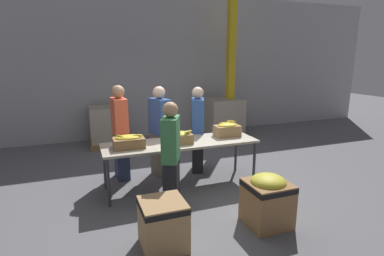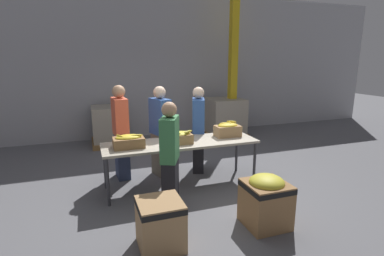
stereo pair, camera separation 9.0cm
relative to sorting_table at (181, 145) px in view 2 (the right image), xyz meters
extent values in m
plane|color=slate|center=(0.00, 0.00, -0.76)|extent=(30.00, 30.00, 0.00)
cube|color=#A8A8AD|center=(0.00, 3.80, 1.24)|extent=(16.00, 0.08, 4.00)
cube|color=#B2A893|center=(0.00, 0.00, 0.03)|extent=(2.66, 0.80, 0.04)
cylinder|color=#38383D|center=(-1.27, -0.34, -0.37)|extent=(0.05, 0.05, 0.78)
cylinder|color=#38383D|center=(1.27, -0.34, -0.37)|extent=(0.05, 0.05, 0.78)
cylinder|color=#38383D|center=(-1.27, 0.34, -0.37)|extent=(0.05, 0.05, 0.78)
cylinder|color=#38383D|center=(1.27, 0.34, -0.37)|extent=(0.05, 0.05, 0.78)
cube|color=olive|center=(-0.89, -0.04, 0.14)|extent=(0.49, 0.32, 0.16)
ellipsoid|color=yellow|center=(-0.89, -0.04, 0.22)|extent=(0.42, 0.25, 0.09)
ellipsoid|color=yellow|center=(-0.89, 0.04, 0.24)|extent=(0.17, 0.06, 0.04)
ellipsoid|color=yellow|center=(-0.77, -0.08, 0.25)|extent=(0.21, 0.07, 0.04)
ellipsoid|color=yellow|center=(-1.03, -0.03, 0.26)|extent=(0.13, 0.17, 0.04)
cube|color=#A37A4C|center=(-0.04, -0.06, 0.13)|extent=(0.39, 0.32, 0.16)
ellipsoid|color=gold|center=(-0.04, -0.06, 0.22)|extent=(0.35, 0.27, 0.06)
ellipsoid|color=gold|center=(-0.12, -0.09, 0.24)|extent=(0.14, 0.16, 0.06)
ellipsoid|color=gold|center=(-0.15, -0.13, 0.25)|extent=(0.22, 0.11, 0.05)
ellipsoid|color=gold|center=(-0.10, 0.01, 0.24)|extent=(0.12, 0.18, 0.04)
ellipsoid|color=gold|center=(0.08, -0.14, 0.26)|extent=(0.21, 0.16, 0.06)
cube|color=tan|center=(0.92, 0.07, 0.15)|extent=(0.46, 0.28, 0.20)
ellipsoid|color=gold|center=(0.92, 0.07, 0.26)|extent=(0.38, 0.26, 0.09)
ellipsoid|color=gold|center=(0.87, 0.13, 0.29)|extent=(0.20, 0.06, 0.04)
ellipsoid|color=gold|center=(1.04, 0.16, 0.30)|extent=(0.18, 0.16, 0.05)
ellipsoid|color=gold|center=(0.98, 0.10, 0.30)|extent=(0.08, 0.18, 0.04)
cube|color=#6B604C|center=(-0.20, 0.64, -0.35)|extent=(0.32, 0.44, 0.82)
cube|color=#2D5199|center=(-0.20, 0.64, 0.39)|extent=(0.36, 0.51, 0.67)
sphere|color=beige|center=(-0.20, 0.64, 0.85)|extent=(0.23, 0.23, 0.23)
cube|color=black|center=(0.54, 0.60, -0.36)|extent=(0.33, 0.43, 0.80)
cube|color=#2D5199|center=(0.54, 0.60, 0.37)|extent=(0.36, 0.50, 0.66)
sphere|color=beige|center=(0.54, 0.60, 0.81)|extent=(0.23, 0.23, 0.23)
cube|color=#2D3856|center=(-0.93, 0.75, -0.35)|extent=(0.25, 0.41, 0.83)
cube|color=#EA5B3D|center=(-0.93, 0.75, 0.41)|extent=(0.27, 0.49, 0.69)
sphere|color=tan|center=(-0.93, 0.75, 0.88)|extent=(0.24, 0.24, 0.24)
cube|color=black|center=(-0.40, -0.74, -0.38)|extent=(0.34, 0.42, 0.77)
cube|color=#387A47|center=(-0.40, -0.74, 0.33)|extent=(0.38, 0.49, 0.64)
sphere|color=tan|center=(-0.40, -0.74, 0.76)|extent=(0.22, 0.22, 0.22)
cube|color=tan|center=(-0.76, -1.60, -0.47)|extent=(0.52, 0.52, 0.59)
cube|color=black|center=(-0.76, -1.60, -0.22)|extent=(0.52, 0.52, 0.07)
cube|color=olive|center=(0.69, -1.60, -0.46)|extent=(0.55, 0.55, 0.61)
cube|color=black|center=(0.69, -1.60, -0.21)|extent=(0.56, 0.56, 0.07)
ellipsoid|color=gold|center=(0.69, -1.60, -0.14)|extent=(0.47, 0.47, 0.19)
cube|color=gold|center=(2.44, 2.91, 1.24)|extent=(0.20, 0.20, 4.00)
cube|color=olive|center=(2.23, 2.93, -0.70)|extent=(1.07, 1.07, 0.13)
cube|color=#A39984|center=(2.23, 2.93, -0.15)|extent=(0.99, 0.99, 0.97)
cube|color=olive|center=(-0.96, 3.14, -0.70)|extent=(0.96, 0.96, 0.13)
cube|color=#A39984|center=(-0.96, 3.14, -0.19)|extent=(0.88, 0.88, 0.88)
camera|label=1|loc=(-1.55, -4.72, 1.46)|focal=28.00mm
camera|label=2|loc=(-1.47, -4.75, 1.46)|focal=28.00mm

